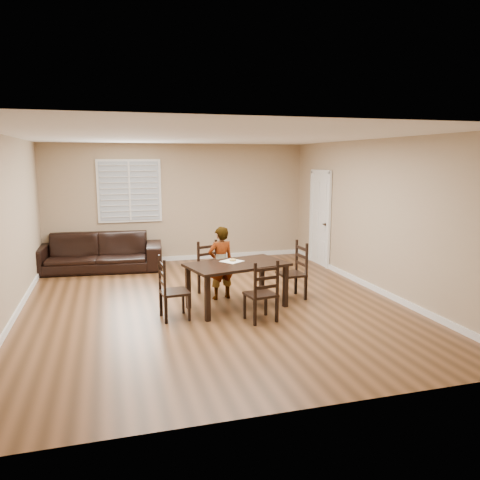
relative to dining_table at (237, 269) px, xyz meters
name	(u,v)px	position (x,y,z in m)	size (l,w,h in m)	color
ground	(212,303)	(-0.34, 0.33, -0.63)	(7.00, 7.00, 0.00)	brown
room	(210,193)	(-0.31, 0.51, 1.17)	(6.04, 7.04, 2.72)	tan
dining_table	(237,269)	(0.00, 0.00, 0.00)	(1.71, 1.21, 0.72)	black
chair_near	(209,269)	(-0.25, 0.95, -0.21)	(0.53, 0.51, 0.93)	black
chair_far	(264,295)	(0.19, -0.79, -0.22)	(0.47, 0.45, 0.92)	black
chair_left	(167,291)	(-1.14, -0.26, -0.21)	(0.43, 0.46, 0.94)	black
chair_right	(298,272)	(1.15, 0.26, -0.19)	(0.43, 0.46, 0.97)	black
child	(221,263)	(-0.13, 0.54, -0.01)	(0.45, 0.30, 1.24)	gray
napkin	(232,261)	(-0.04, 0.17, 0.09)	(0.30, 0.30, 0.00)	beige
donut	(233,260)	(-0.02, 0.17, 0.11)	(0.11, 0.11, 0.04)	#B58C41
sofa	(98,252)	(-2.18, 3.27, -0.24)	(2.68, 1.05, 0.78)	black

